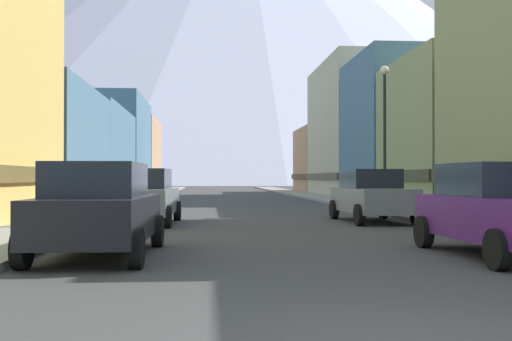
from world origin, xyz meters
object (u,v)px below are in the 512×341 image
car_right_1 (372,195)px  pedestrian_2 (46,201)px  car_left_0 (99,209)px  pedestrian_0 (97,192)px  potted_plant_1 (441,200)px  streetlamp_right (385,116)px  car_left_1 (144,196)px  car_right_0 (501,209)px  pedestrian_1 (478,198)px

car_right_1 → pedestrian_2: 10.48m
car_left_0 → car_right_1: (7.60, 8.80, 0.00)m
pedestrian_0 → potted_plant_1: bearing=-12.5°
car_right_1 → pedestrian_0: 11.21m
potted_plant_1 → pedestrian_0: 13.57m
streetlamp_right → car_left_1: bearing=-154.6°
car_right_0 → potted_plant_1: (3.20, 11.36, -0.25)m
car_left_1 → car_right_0: bearing=-49.1°
pedestrian_1 → car_right_0: bearing=-110.8°
pedestrian_0 → pedestrian_2: size_ratio=1.07×
car_right_1 → pedestrian_1: car_right_1 is taller
car_left_1 → streetlamp_right: (9.15, 4.34, 3.09)m
pedestrian_1 → car_left_0: bearing=-149.4°
car_right_0 → potted_plant_1: bearing=74.3°
car_right_0 → pedestrian_1: size_ratio=2.76×
car_left_1 → potted_plant_1: bearing=13.4°
car_left_1 → pedestrian_2: bearing=-135.2°
pedestrian_2 → car_left_1: bearing=44.8°
potted_plant_1 → car_right_0: bearing=-105.7°
pedestrian_0 → pedestrian_1: bearing=-32.1°
potted_plant_1 → pedestrian_2: bearing=-159.3°
car_left_1 → pedestrian_0: (-2.45, 5.50, 0.01)m
pedestrian_0 → streetlamp_right: streetlamp_right is taller
car_left_0 → pedestrian_2: car_left_0 is taller
potted_plant_1 → streetlamp_right: (-1.65, 1.77, 3.33)m
potted_plant_1 → streetlamp_right: streetlamp_right is taller
pedestrian_0 → pedestrian_2: bearing=-90.0°
pedestrian_0 → streetlamp_right: size_ratio=0.28×
potted_plant_1 → pedestrian_1: pedestrian_1 is taller
car_left_0 → car_right_0: 7.62m
car_right_1 → potted_plant_1: car_right_1 is taller
pedestrian_0 → pedestrian_2: 7.93m
car_right_1 → pedestrian_1: bearing=-49.5°
pedestrian_1 → pedestrian_2: pedestrian_1 is taller
car_left_1 → streetlamp_right: 10.59m
car_left_0 → pedestrian_0: bearing=100.1°
pedestrian_2 → car_right_0: bearing=-32.3°
car_right_0 → pedestrian_1: (2.45, 6.46, -0.01)m
potted_plant_1 → pedestrian_0: (-13.25, 2.93, 0.26)m
potted_plant_1 → car_left_0: bearing=-134.9°
car_right_0 → pedestrian_0: bearing=125.1°
pedestrian_0 → streetlamp_right: bearing=-5.7°
car_left_0 → streetlamp_right: size_ratio=0.76×
car_right_1 → streetlamp_right: (1.55, 3.80, 3.09)m
pedestrian_2 → car_right_1: bearing=16.4°
car_right_1 → potted_plant_1: 3.80m
potted_plant_1 → pedestrian_1: size_ratio=0.55×
car_left_1 → streetlamp_right: streetlamp_right is taller
potted_plant_1 → streetlamp_right: 4.12m
car_right_0 → pedestrian_2: 11.89m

